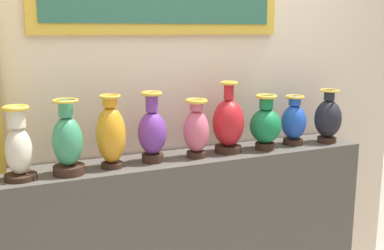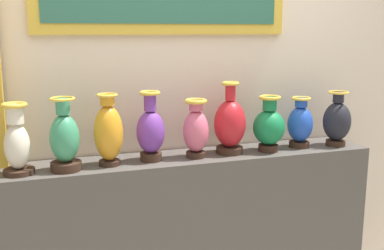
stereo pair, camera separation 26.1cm
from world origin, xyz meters
name	(u,v)px [view 2 (the right image)]	position (x,y,z in m)	size (l,w,h in m)	color
display_shelf	(192,241)	(0.00, 0.00, 0.52)	(2.17, 0.35, 1.05)	#4C4742
back_wall	(179,71)	(0.00, 0.23, 1.51)	(3.37, 0.14, 2.98)	beige
vase_ivory	(17,143)	(-0.93, -0.05, 1.21)	(0.15, 0.15, 0.36)	#382319
vase_jade	(65,140)	(-0.70, -0.06, 1.21)	(0.16, 0.16, 0.38)	#382319
vase_amber	(108,132)	(-0.48, -0.04, 1.22)	(0.15, 0.15, 0.38)	#382319
vase_violet	(151,131)	(-0.24, -0.02, 1.21)	(0.16, 0.16, 0.39)	#382319
vase_rose	(196,130)	(0.01, -0.03, 1.21)	(0.14, 0.14, 0.33)	#382319
vase_crimson	(230,124)	(0.23, -0.01, 1.22)	(0.18, 0.18, 0.42)	#382319
vase_emerald	(269,126)	(0.46, -0.04, 1.20)	(0.19, 0.19, 0.33)	#382319
vase_sapphire	(300,124)	(0.69, -0.01, 1.19)	(0.15, 0.15, 0.31)	#382319
vase_onyx	(337,121)	(0.93, -0.05, 1.20)	(0.17, 0.17, 0.34)	#382319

